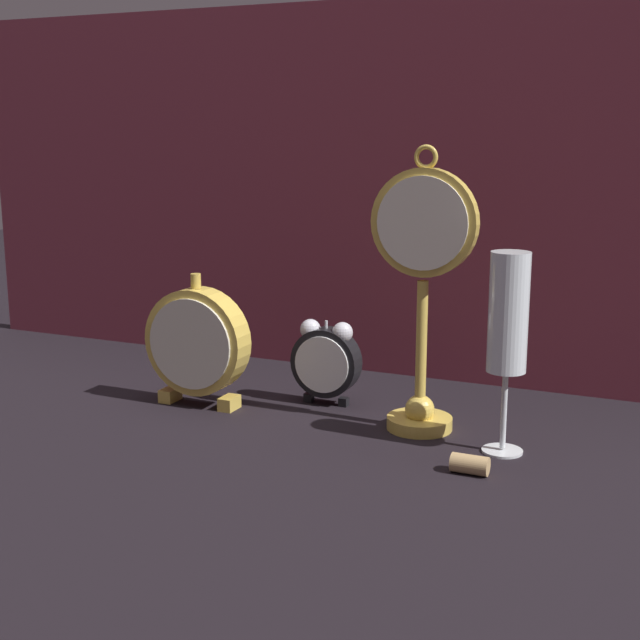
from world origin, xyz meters
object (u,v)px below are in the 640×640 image
champagne_flute (508,324)px  mantel_clock_silver (197,343)px  wine_cork (470,464)px  alarm_clock_twin_bell (326,358)px  pocket_watch_on_stand (423,288)px

champagne_flute → mantel_clock_silver: bearing=178.8°
champagne_flute → wine_cork: 0.17m
alarm_clock_twin_bell → champagne_flute: bearing=-18.1°
mantel_clock_silver → wine_cork: size_ratio=4.42×
alarm_clock_twin_bell → wine_cork: bearing=-34.1°
pocket_watch_on_stand → alarm_clock_twin_bell: bearing=162.4°
alarm_clock_twin_bell → mantel_clock_silver: bearing=-153.8°
pocket_watch_on_stand → champagne_flute: pocket_watch_on_stand is taller
mantel_clock_silver → champagne_flute: 0.43m
pocket_watch_on_stand → alarm_clock_twin_bell: 0.20m
mantel_clock_silver → alarm_clock_twin_bell: bearing=26.2°
alarm_clock_twin_bell → mantel_clock_silver: size_ratio=0.64×
pocket_watch_on_stand → mantel_clock_silver: 0.33m
alarm_clock_twin_bell → champagne_flute: 0.30m
champagne_flute → wine_cork: size_ratio=5.74×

